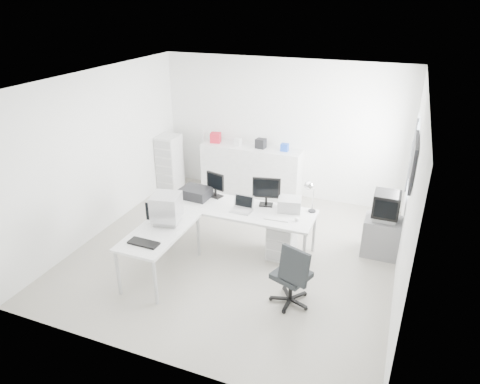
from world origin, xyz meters
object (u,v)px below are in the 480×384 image
at_px(office_chair, 292,272).
at_px(tv_cabinet, 381,237).
at_px(laser_printer, 290,204).
at_px(crt_tv, 386,207).
at_px(side_desk, 161,252).
at_px(lcd_monitor_small, 215,185).
at_px(drawer_pedestal, 282,239).
at_px(filing_cabinet, 170,162).
at_px(main_desk, 240,228).
at_px(lcd_monitor_large, 266,192).
at_px(laptop, 241,206).
at_px(sideboard, 251,171).
at_px(inkjet_printer, 196,193).
at_px(crt_monitor, 166,209).

bearing_deg(office_chair, tv_cabinet, 79.57).
height_order(laser_printer, crt_tv, crt_tv).
relative_size(side_desk, lcd_monitor_small, 3.24).
distance_m(drawer_pedestal, tv_cabinet, 1.61).
bearing_deg(filing_cabinet, lcd_monitor_small, -40.35).
distance_m(lcd_monitor_small, office_chair, 2.18).
bearing_deg(main_desk, lcd_monitor_large, 35.54).
distance_m(office_chair, filing_cabinet, 4.45).
relative_size(lcd_monitor_small, tv_cabinet, 0.68).
xyz_separation_m(laser_printer, filing_cabinet, (-3.06, 1.53, -0.26)).
bearing_deg(lcd_monitor_large, laptop, -142.46).
distance_m(main_desk, lcd_monitor_small, 0.85).
distance_m(side_desk, crt_tv, 3.55).
bearing_deg(sideboard, crt_tv, -27.41).
height_order(inkjet_printer, filing_cabinet, filing_cabinet).
xyz_separation_m(side_desk, lcd_monitor_large, (1.20, 1.35, 0.61)).
xyz_separation_m(office_chair, tv_cabinet, (1.04, 1.72, -0.18)).
xyz_separation_m(crt_monitor, sideboard, (0.27, 2.96, -0.46)).
xyz_separation_m(lcd_monitor_small, laptop, (0.60, -0.35, -0.11)).
height_order(inkjet_printer, sideboard, sideboard).
distance_m(inkjet_printer, filing_cabinet, 2.22).
height_order(lcd_monitor_large, crt_tv, lcd_monitor_large).
bearing_deg(filing_cabinet, crt_monitor, -60.60).
distance_m(main_desk, drawer_pedestal, 0.71).
distance_m(inkjet_printer, laser_printer, 1.60).
bearing_deg(tv_cabinet, laptop, -160.07).
relative_size(drawer_pedestal, inkjet_printer, 1.25).
distance_m(inkjet_printer, lcd_monitor_small, 0.36).
xyz_separation_m(lcd_monitor_small, office_chair, (1.69, -1.30, -0.47)).
height_order(crt_tv, filing_cabinet, filing_cabinet).
distance_m(laptop, crt_tv, 2.27).
bearing_deg(laser_printer, lcd_monitor_small, 167.40).
distance_m(lcd_monitor_small, lcd_monitor_large, 0.90).
height_order(inkjet_printer, tv_cabinet, inkjet_printer).
bearing_deg(office_chair, filing_cabinet, 161.80).
distance_m(laser_printer, crt_monitor, 1.93).
bearing_deg(laser_printer, lcd_monitor_large, 164.43).
xyz_separation_m(side_desk, tv_cabinet, (3.04, 1.77, -0.06)).
bearing_deg(lcd_monitor_large, crt_tv, 1.15).
height_order(lcd_monitor_large, laptop, lcd_monitor_large).
xyz_separation_m(drawer_pedestal, laser_printer, (0.05, 0.17, 0.55)).
bearing_deg(crt_tv, drawer_pedestal, -157.20).
bearing_deg(inkjet_printer, lcd_monitor_large, 11.16).
height_order(drawer_pedestal, inkjet_printer, inkjet_printer).
bearing_deg(lcd_monitor_large, office_chair, -70.41).
relative_size(lcd_monitor_small, crt_monitor, 0.92).
relative_size(side_desk, office_chair, 1.42).
bearing_deg(filing_cabinet, main_desk, -37.08).
distance_m(side_desk, laser_printer, 2.13).
bearing_deg(lcd_monitor_large, side_desk, -143.49).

